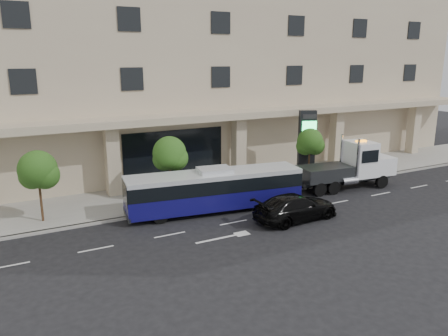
% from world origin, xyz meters
% --- Properties ---
extents(ground, '(120.00, 120.00, 0.00)m').
position_xyz_m(ground, '(0.00, 0.00, 0.00)').
color(ground, black).
rests_on(ground, ground).
extents(sidewalk, '(120.00, 6.00, 0.15)m').
position_xyz_m(sidewalk, '(0.00, 5.00, 0.07)').
color(sidewalk, gray).
rests_on(sidewalk, ground).
extents(curb, '(120.00, 0.30, 0.15)m').
position_xyz_m(curb, '(0.00, 2.00, 0.07)').
color(curb, gray).
rests_on(curb, ground).
extents(convention_center, '(60.00, 17.60, 20.00)m').
position_xyz_m(convention_center, '(-0.00, 15.42, 9.97)').
color(convention_center, tan).
rests_on(convention_center, ground).
extents(tree_left, '(2.27, 2.20, 4.22)m').
position_xyz_m(tree_left, '(-9.97, 3.59, 3.11)').
color(tree_left, '#422B19').
rests_on(tree_left, sidewalk).
extents(tree_mid, '(2.28, 2.20, 4.38)m').
position_xyz_m(tree_mid, '(-1.97, 3.59, 3.26)').
color(tree_mid, '#422B19').
rests_on(tree_mid, sidewalk).
extents(tree_right, '(2.10, 2.00, 4.04)m').
position_xyz_m(tree_right, '(9.53, 3.59, 3.04)').
color(tree_right, '#422B19').
rests_on(tree_right, sidewalk).
extents(city_bus, '(11.36, 3.80, 2.82)m').
position_xyz_m(city_bus, '(-0.09, 0.83, 1.44)').
color(city_bus, black).
rests_on(city_bus, ground).
extents(tow_truck, '(8.63, 2.87, 3.91)m').
position_xyz_m(tow_truck, '(11.11, 0.73, 1.61)').
color(tow_truck, '#2D3033').
rests_on(tow_truck, ground).
extents(black_sedan, '(5.54, 2.50, 1.58)m').
position_xyz_m(black_sedan, '(3.54, -2.80, 0.79)').
color(black_sedan, black).
rests_on(black_sedan, ground).
extents(signage_pylon, '(1.40, 0.90, 5.33)m').
position_xyz_m(signage_pylon, '(9.78, 4.36, 2.86)').
color(signage_pylon, black).
rests_on(signage_pylon, sidewalk).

